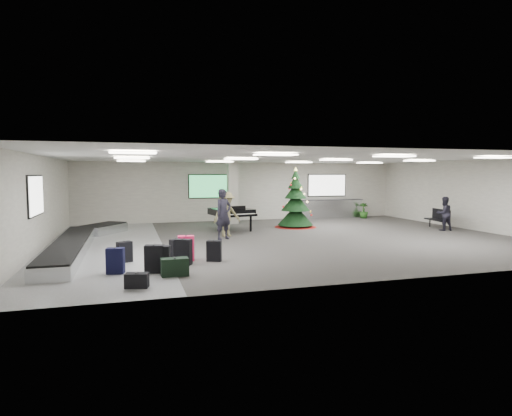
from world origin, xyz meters
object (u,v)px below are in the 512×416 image
object	(u,v)px
pink_suitcase	(186,248)
traveler_b	(227,214)
service_counter	(329,209)
bench	(438,217)
potted_plant_right	(364,210)
potted_plant_left	(295,215)
traveler_bench	(444,214)
baggage_carousel	(79,242)
grand_piano	(232,212)
traveler_a	(223,214)
christmas_tree	(295,207)

from	to	relation	value
pink_suitcase	traveler_b	distance (m)	5.03
service_counter	traveler_b	size ratio (longest dim) A/B	2.19
bench	potted_plant_right	size ratio (longest dim) A/B	1.64
bench	potted_plant_left	bearing A→B (deg)	147.16
potted_plant_right	traveler_b	bearing A→B (deg)	-152.76
potted_plant_left	potted_plant_right	size ratio (longest dim) A/B	0.79
potted_plant_right	traveler_bench	bearing A→B (deg)	-83.36
baggage_carousel	grand_piano	bearing A→B (deg)	26.10
traveler_b	traveler_a	bearing A→B (deg)	-126.85
grand_piano	potted_plant_right	bearing A→B (deg)	8.29
grand_piano	traveler_b	world-z (taller)	traveler_b
service_counter	bench	size ratio (longest dim) A/B	2.73
pink_suitcase	traveler_bench	xyz separation A→B (m)	(12.09, 3.41, 0.40)
traveler_bench	potted_plant_right	xyz separation A→B (m)	(-0.67, 5.78, -0.32)
traveler_a	christmas_tree	bearing A→B (deg)	6.93
grand_piano	potted_plant_right	world-z (taller)	grand_piano
christmas_tree	potted_plant_right	xyz separation A→B (m)	(5.31, 2.66, -0.54)
christmas_tree	grand_piano	xyz separation A→B (m)	(-3.24, -0.36, -0.16)
christmas_tree	traveler_a	bearing A→B (deg)	-146.25
traveler_a	traveler_bench	bearing A→B (deg)	-28.77
traveler_bench	bench	bearing A→B (deg)	-111.56
potted_plant_left	potted_plant_right	world-z (taller)	potted_plant_right
traveler_b	potted_plant_right	bearing A→B (deg)	12.46
pink_suitcase	potted_plant_right	bearing A→B (deg)	44.17
grand_piano	traveler_bench	bearing A→B (deg)	-27.82
bench	traveler_bench	xyz separation A→B (m)	(-0.39, -0.82, 0.26)
baggage_carousel	grand_piano	distance (m)	6.89
traveler_a	potted_plant_left	xyz separation A→B (m)	(5.07, 5.13, -0.64)
pink_suitcase	potted_plant_right	distance (m)	14.66
baggage_carousel	grand_piano	xyz separation A→B (m)	(6.17, 3.02, 0.62)
pink_suitcase	grand_piano	size ratio (longest dim) A/B	0.33
grand_piano	bench	size ratio (longest dim) A/B	1.56
service_counter	traveler_a	world-z (taller)	traveler_a
service_counter	grand_piano	distance (m)	7.64
bench	potted_plant_left	distance (m)	7.17
service_counter	grand_piano	size ratio (longest dim) A/B	1.75
bench	potted_plant_right	bearing A→B (deg)	109.72
service_counter	potted_plant_right	size ratio (longest dim) A/B	4.49
christmas_tree	bench	size ratio (longest dim) A/B	1.96
baggage_carousel	traveler_bench	distance (m)	15.40
service_counter	traveler_a	size ratio (longest dim) A/B	2.03
christmas_tree	bench	xyz separation A→B (m)	(6.37, -2.30, -0.48)
grand_piano	traveler_a	distance (m)	2.59
bench	traveler_b	bearing A→B (deg)	-173.67
bench	traveler_b	xyz separation A→B (m)	(-10.23, 0.24, 0.41)
christmas_tree	service_counter	bearing A→B (deg)	44.33
baggage_carousel	traveler_bench	bearing A→B (deg)	0.97
service_counter	christmas_tree	xyz separation A→B (m)	(-3.44, -3.36, 0.45)
service_counter	potted_plant_left	distance (m)	2.71
christmas_tree	traveler_b	xyz separation A→B (m)	(-3.86, -2.06, -0.07)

